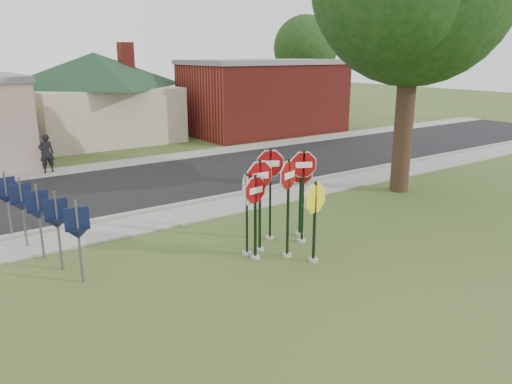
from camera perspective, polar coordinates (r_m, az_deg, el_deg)
ground at (r=12.72m, az=6.73°, el=-8.47°), size 120.00×120.00×0.00m
sidewalk_near at (r=16.90m, az=-5.83°, el=-2.16°), size 60.00×1.60×0.06m
road at (r=20.79m, az=-12.00°, el=0.94°), size 60.00×7.00×0.04m
sidewalk_far at (r=24.70m, az=-16.04°, el=3.00°), size 60.00×1.60×0.06m
curb at (r=17.73m, az=-7.44°, el=-1.23°), size 60.00×0.20×0.14m
stop_sign_center at (r=12.70m, az=3.70°, el=-0.27°), size 0.98×0.38×2.73m
stop_sign_yellow at (r=12.56m, az=6.74°, el=-2.28°), size 1.07×0.24×2.22m
stop_sign_left at (r=12.63m, az=-0.09°, el=-1.72°), size 0.96×0.24×2.33m
stop_sign_right at (r=13.74m, az=5.40°, el=0.94°), size 0.91×0.45×2.74m
stop_sign_back_right at (r=13.91m, az=1.64°, el=1.27°), size 0.91×0.56×2.75m
stop_sign_back_left at (r=13.08m, az=0.44°, el=-0.01°), size 1.10×0.24×2.63m
stop_sign_far_right at (r=14.32m, az=5.12°, el=0.66°), size 0.41×0.94×2.44m
stop_sign_far_left at (r=12.87m, az=-1.07°, el=-1.34°), size 0.38×1.02×2.32m
route_sign_row at (r=13.85m, az=-23.58°, el=-2.28°), size 1.43×4.63×2.00m
building_house at (r=32.14m, az=-17.88°, el=12.18°), size 11.60×11.60×6.20m
building_brick at (r=33.67m, az=0.92°, el=10.91°), size 10.20×6.20×4.75m
bg_tree_right at (r=45.67m, az=5.66°, el=16.06°), size 5.60×5.60×8.40m
pedestrian at (r=23.79m, az=-22.83°, el=4.11°), size 0.64×0.42×1.73m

